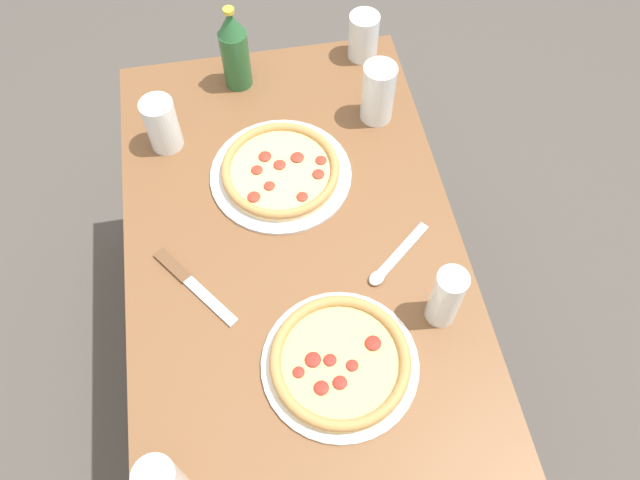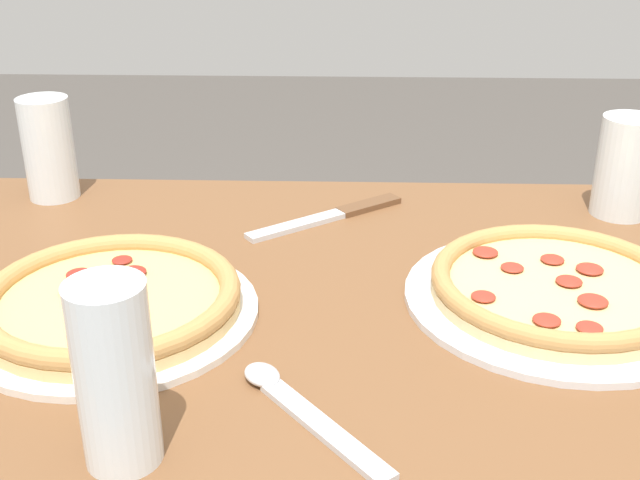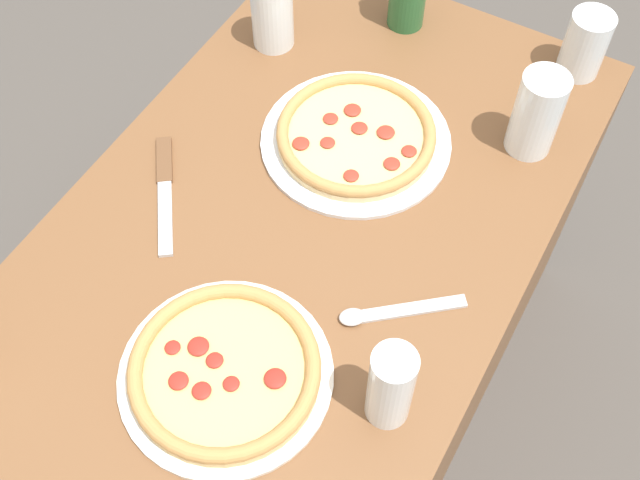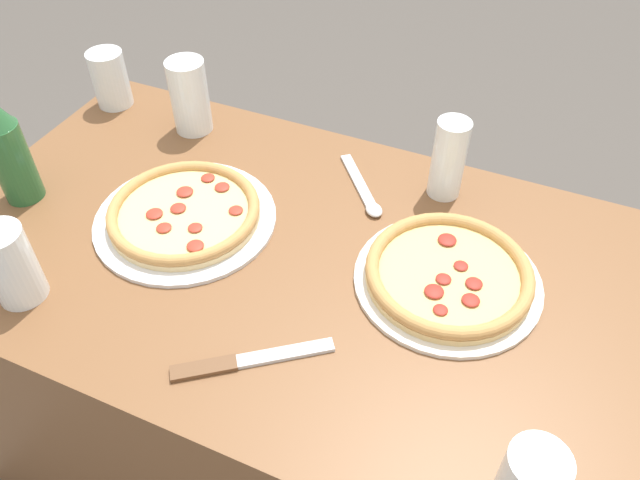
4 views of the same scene
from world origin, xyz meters
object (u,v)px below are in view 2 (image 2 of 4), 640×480
at_px(glass_lemonade, 49,151).
at_px(glass_iced_tea, 116,383).
at_px(glass_red_wine, 625,172).
at_px(knife, 333,215).
at_px(pizza_veggie, 557,288).
at_px(spoon, 295,403).
at_px(pizza_pepperoni, 111,301).

bearing_deg(glass_lemonade, glass_iced_tea, 113.58).
relative_size(glass_red_wine, knife, 0.65).
bearing_deg(pizza_veggie, glass_iced_tea, 33.25).
xyz_separation_m(glass_iced_tea, spoon, (-0.13, -0.07, -0.07)).
distance_m(pizza_veggie, glass_lemonade, 0.70).
relative_size(glass_lemonade, spoon, 0.87).
relative_size(glass_iced_tea, knife, 0.75).
bearing_deg(glass_red_wine, spoon, 47.24).
relative_size(glass_iced_tea, spoon, 0.95).
xyz_separation_m(pizza_pepperoni, glass_lemonade, (0.17, -0.33, 0.05)).
distance_m(pizza_pepperoni, glass_iced_tea, 0.23).
relative_size(pizza_pepperoni, spoon, 1.86).
relative_size(pizza_pepperoni, glass_red_wine, 2.26).
relative_size(knife, spoon, 1.26).
relative_size(pizza_pepperoni, pizza_veggie, 0.94).
bearing_deg(knife, glass_iced_tea, 72.05).
xyz_separation_m(pizza_veggie, glass_red_wine, (-0.14, -0.25, 0.04)).
relative_size(glass_lemonade, glass_red_wine, 1.07).
relative_size(pizza_veggie, spoon, 1.98).
bearing_deg(pizza_pepperoni, knife, -130.17).
xyz_separation_m(pizza_pepperoni, glass_red_wine, (-0.61, -0.29, 0.04)).
xyz_separation_m(glass_lemonade, knife, (-0.40, 0.06, -0.07)).
xyz_separation_m(pizza_pepperoni, spoon, (-0.20, 0.15, -0.01)).
height_order(pizza_pepperoni, glass_lemonade, glass_lemonade).
bearing_deg(pizza_veggie, spoon, 35.86).
xyz_separation_m(glass_lemonade, glass_red_wine, (-0.78, 0.04, -0.01)).
distance_m(pizza_veggie, knife, 0.33).
bearing_deg(knife, glass_lemonade, -9.21).
relative_size(pizza_veggie, glass_iced_tea, 2.09).
distance_m(pizza_pepperoni, pizza_veggie, 0.47).
xyz_separation_m(pizza_veggie, spoon, (0.27, 0.19, -0.01)).
height_order(glass_iced_tea, knife, glass_iced_tea).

